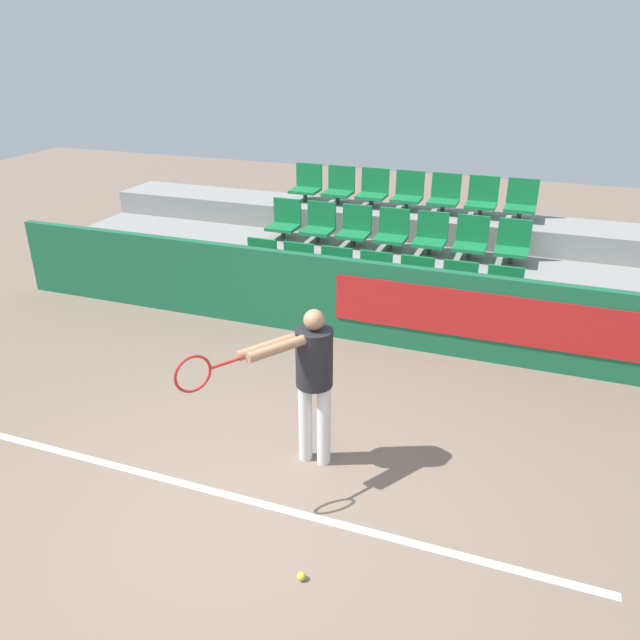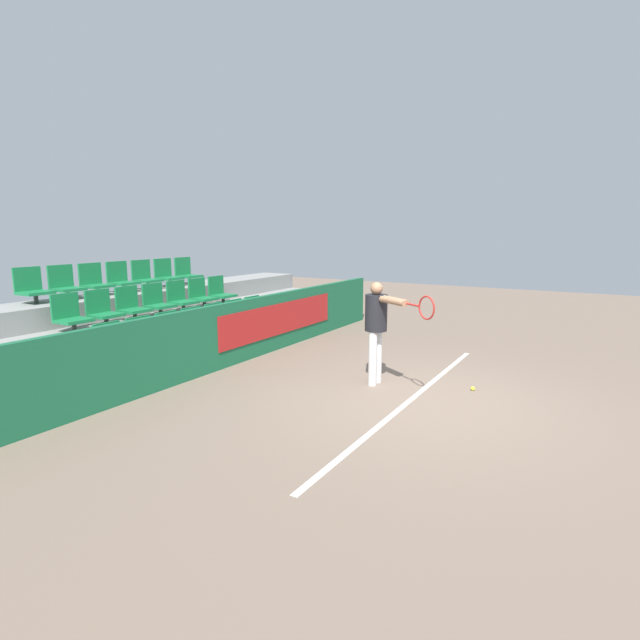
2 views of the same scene
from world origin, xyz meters
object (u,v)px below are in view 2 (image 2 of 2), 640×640
at_px(stadium_chair_5, 238,317).
at_px(stadium_chair_17, 121,279).
at_px(stadium_chair_3, 196,326).
at_px(stadium_chair_12, 201,295).
at_px(stadium_chair_14, 32,287).
at_px(stadium_chair_16, 95,281).
at_px(stadium_chair_15, 65,284).
at_px(stadium_chair_19, 167,274).
at_px(stadium_chair_4, 218,321).
at_px(stadium_chair_18, 145,276).
at_px(stadium_chair_2, 172,332).
at_px(stadium_chair_20, 187,272).
at_px(stadium_chair_7, 70,315).
at_px(stadium_chair_10, 157,301).
at_px(tennis_player, 378,322).
at_px(tennis_ball, 473,388).
at_px(stadium_chair_13, 220,292).
at_px(stadium_chair_6, 256,312).
at_px(stadium_chair_1, 144,338).
at_px(stadium_chair_9, 131,305).
at_px(stadium_chair_11, 180,298).
at_px(stadium_chair_0, 112,345).
at_px(stadium_chair_8, 103,310).

relative_size(stadium_chair_5, stadium_chair_17, 1.00).
height_order(stadium_chair_3, stadium_chair_12, stadium_chair_12).
height_order(stadium_chair_14, stadium_chair_16, same).
relative_size(stadium_chair_15, stadium_chair_19, 1.00).
bearing_deg(stadium_chair_4, stadium_chair_18, 90.00).
distance_m(stadium_chair_2, stadium_chair_20, 3.19).
height_order(stadium_chair_7, stadium_chair_10, same).
height_order(stadium_chair_18, tennis_player, stadium_chair_18).
relative_size(stadium_chair_12, stadium_chair_19, 1.00).
bearing_deg(tennis_ball, stadium_chair_17, 96.78).
xyz_separation_m(stadium_chair_2, stadium_chair_10, (0.59, 0.99, 0.39)).
bearing_deg(stadium_chair_5, stadium_chair_13, 59.11).
bearing_deg(stadium_chair_10, stadium_chair_2, -120.89).
bearing_deg(stadium_chair_6, stadium_chair_1, 180.00).
xyz_separation_m(stadium_chair_2, stadium_chair_6, (2.38, 0.00, 0.00)).
bearing_deg(stadium_chair_9, stadium_chair_19, 29.13).
bearing_deg(stadium_chair_3, stadium_chair_13, 29.13).
xyz_separation_m(stadium_chair_10, stadium_chair_19, (1.19, 0.99, 0.39)).
height_order(stadium_chair_10, stadium_chair_17, stadium_chair_17).
bearing_deg(stadium_chair_12, stadium_chair_19, 90.00).
height_order(stadium_chair_19, tennis_ball, stadium_chair_19).
relative_size(stadium_chair_10, stadium_chair_17, 1.00).
bearing_deg(stadium_chair_11, stadium_chair_19, 59.11).
bearing_deg(stadium_chair_14, stadium_chair_5, -33.77).
relative_size(stadium_chair_4, stadium_chair_14, 1.00).
bearing_deg(stadium_chair_0, stadium_chair_4, 0.00).
bearing_deg(stadium_chair_6, stadium_chair_16, 140.11).
distance_m(stadium_chair_1, stadium_chair_6, 2.97).
height_order(stadium_chair_8, stadium_chair_17, stadium_chair_17).
xyz_separation_m(stadium_chair_6, stadium_chair_15, (-2.97, 1.99, 0.77)).
height_order(stadium_chair_15, tennis_ball, stadium_chair_15).
xyz_separation_m(stadium_chair_8, tennis_player, (1.54, -4.43, -0.04)).
height_order(stadium_chair_14, stadium_chair_19, same).
bearing_deg(stadium_chair_2, stadium_chair_17, 73.35).
bearing_deg(stadium_chair_19, stadium_chair_11, -120.89).
bearing_deg(tennis_player, stadium_chair_10, 126.92).
distance_m(stadium_chair_2, tennis_ball, 5.04).
relative_size(stadium_chair_11, stadium_chair_19, 1.00).
height_order(stadium_chair_17, stadium_chair_19, same).
relative_size(stadium_chair_0, stadium_chair_4, 1.00).
bearing_deg(stadium_chair_3, stadium_chair_16, 106.65).
xyz_separation_m(stadium_chair_20, tennis_ball, (-0.97, -6.79, -1.39)).
bearing_deg(stadium_chair_14, stadium_chair_11, -22.68).
bearing_deg(stadium_chair_5, stadium_chair_16, 131.90).
xyz_separation_m(stadium_chair_4, stadium_chair_18, (0.00, 1.99, 0.77)).
xyz_separation_m(stadium_chair_11, tennis_player, (-0.25, -4.43, -0.04)).
relative_size(stadium_chair_6, stadium_chair_17, 1.00).
bearing_deg(stadium_chair_0, stadium_chair_5, 0.00).
distance_m(stadium_chair_11, stadium_chair_14, 2.60).
bearing_deg(stadium_chair_17, stadium_chair_5, -59.11).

